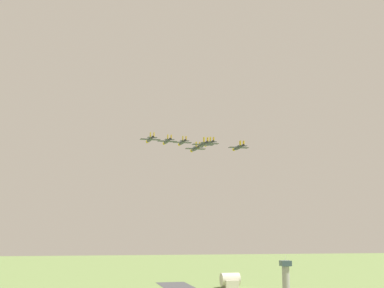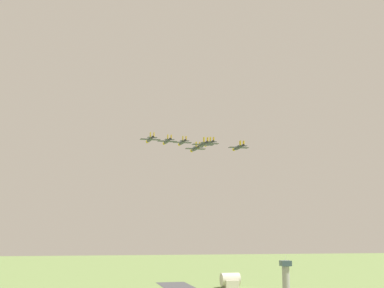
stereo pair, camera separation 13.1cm
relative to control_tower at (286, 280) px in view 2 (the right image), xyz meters
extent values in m
cylinder|color=#9E9E99|center=(0.00, 0.00, -2.69)|extent=(4.40, 4.40, 22.17)
cube|color=#384C56|center=(0.00, 0.00, 10.00)|extent=(6.00, 6.00, 3.20)
cylinder|color=silver|center=(0.00, 0.00, 13.10)|extent=(0.16, 0.16, 3.00)
cube|color=beige|center=(-89.43, -13.05, -10.77)|extent=(14.58, 10.84, 6.00)
cylinder|color=beige|center=(-89.43, -13.05, -7.77)|extent=(10.84, 14.58, 10.00)
cube|color=#47474C|center=(-96.42, -13.47, -11.37)|extent=(0.76, 7.60, 4.80)
ellipsoid|color=#2D3338|center=(10.68, -64.20, 79.79)|extent=(14.84, 3.18, 1.89)
cone|color=gold|center=(2.50, -64.92, 79.79)|extent=(2.03, 1.77, 1.61)
ellipsoid|color=#334751|center=(7.45, -64.48, 80.50)|extent=(2.64, 1.64, 1.10)
cube|color=#2D3338|center=(11.41, -64.13, 79.68)|extent=(4.28, 10.78, 0.19)
cube|color=gold|center=(11.83, -68.85, 79.73)|extent=(3.08, 1.00, 0.23)
cube|color=gold|center=(10.99, -59.42, 79.73)|extent=(3.08, 1.00, 0.23)
cube|color=#2D3338|center=(16.84, -63.65, 79.79)|extent=(2.75, 5.23, 0.19)
cube|color=gold|center=(16.63, -64.62, 81.15)|extent=(2.12, 0.44, 2.74)
cube|color=gold|center=(16.46, -62.74, 81.15)|extent=(2.12, 0.44, 2.74)
cylinder|color=black|center=(18.43, -63.51, 79.79)|extent=(1.16, 1.41, 1.33)
ellipsoid|color=#2D3338|center=(26.01, -74.72, 77.64)|extent=(14.70, 3.59, 1.87)
cone|color=gold|center=(17.95, -75.69, 77.64)|extent=(2.05, 1.80, 1.59)
ellipsoid|color=#334751|center=(22.83, -75.10, 78.35)|extent=(2.65, 1.69, 1.09)
cube|color=#2D3338|center=(26.74, -74.64, 77.54)|extent=(4.54, 10.73, 0.19)
cube|color=gold|center=(27.29, -79.29, 77.59)|extent=(3.06, 1.08, 0.22)
cube|color=gold|center=(26.18, -69.98, 77.59)|extent=(3.06, 1.08, 0.22)
cube|color=#2D3338|center=(32.09, -73.99, 77.64)|extent=(2.87, 5.23, 0.19)
cube|color=gold|center=(31.91, -74.96, 79.00)|extent=(2.10, 0.50, 2.71)
cube|color=gold|center=(31.69, -73.10, 79.00)|extent=(2.10, 0.50, 2.71)
cylinder|color=black|center=(33.66, -73.81, 77.64)|extent=(1.19, 1.43, 1.31)
ellipsoid|color=#2D3338|center=(23.53, -50.76, 77.50)|extent=(14.45, 3.25, 1.84)
cone|color=gold|center=(15.58, -51.55, 77.50)|extent=(1.99, 1.74, 1.57)
ellipsoid|color=#334751|center=(20.39, -51.07, 78.19)|extent=(2.58, 1.62, 1.08)
cube|color=#2D3338|center=(24.25, -50.69, 77.40)|extent=(4.27, 10.52, 0.18)
cube|color=gold|center=(24.70, -55.28, 77.45)|extent=(3.01, 1.00, 0.22)
cube|color=gold|center=(23.79, -46.10, 77.45)|extent=(3.01, 1.00, 0.22)
cube|color=#2D3338|center=(29.53, -50.16, 77.50)|extent=(2.73, 5.12, 0.18)
cube|color=gold|center=(29.33, -51.11, 78.83)|extent=(2.06, 0.45, 2.66)
cube|color=gold|center=(29.15, -49.27, 78.83)|extent=(2.06, 0.45, 2.66)
cylinder|color=black|center=(31.08, -50.01, 77.50)|extent=(1.15, 1.39, 1.29)
ellipsoid|color=#2D3338|center=(41.35, -85.24, 75.78)|extent=(14.38, 3.52, 1.83)
cone|color=gold|center=(33.46, -86.19, 75.78)|extent=(2.01, 1.77, 1.56)
ellipsoid|color=#334751|center=(38.23, -85.62, 76.47)|extent=(2.59, 1.66, 1.07)
cube|color=#2D3338|center=(42.06, -85.16, 75.68)|extent=(4.45, 10.51, 0.18)
cube|color=gold|center=(42.60, -89.71, 75.73)|extent=(3.00, 1.06, 0.22)
cube|color=gold|center=(41.51, -80.61, 75.73)|extent=(3.00, 1.06, 0.22)
cube|color=#2D3338|center=(47.30, -84.53, 75.78)|extent=(2.81, 5.12, 0.18)
cube|color=gold|center=(47.12, -85.48, 77.11)|extent=(2.05, 0.49, 2.65)
cube|color=gold|center=(46.90, -83.66, 77.11)|extent=(2.05, 0.49, 2.65)
cylinder|color=black|center=(48.84, -84.35, 75.78)|extent=(1.16, 1.40, 1.28)
ellipsoid|color=#2D3338|center=(36.39, -37.32, 73.50)|extent=(14.99, 3.27, 1.91)
cone|color=gold|center=(28.14, -38.08, 73.50)|extent=(2.05, 1.79, 1.63)
ellipsoid|color=#334751|center=(33.13, -37.62, 74.22)|extent=(2.67, 1.66, 1.12)
cube|color=#2D3338|center=(37.13, -37.25, 73.40)|extent=(4.36, 10.89, 0.19)
cube|color=gold|center=(37.57, -42.01, 73.45)|extent=(3.12, 1.02, 0.23)
cube|color=gold|center=(36.69, -32.49, 73.45)|extent=(3.12, 1.02, 0.23)
cube|color=#2D3338|center=(42.61, -36.74, 73.50)|extent=(2.80, 5.29, 0.19)
cube|color=gold|center=(42.40, -37.72, 74.89)|extent=(2.14, 0.45, 2.76)
cube|color=gold|center=(42.23, -35.82, 74.89)|extent=(2.14, 0.45, 2.76)
cylinder|color=black|center=(44.22, -36.59, 73.50)|extent=(1.18, 1.43, 1.34)
ellipsoid|color=#2D3338|center=(38.87, -61.28, 71.87)|extent=(14.63, 3.28, 1.87)
cone|color=gold|center=(30.82, -62.08, 71.87)|extent=(2.01, 1.76, 1.59)
ellipsoid|color=#334751|center=(35.69, -61.60, 72.57)|extent=(2.61, 1.64, 1.09)
cube|color=#2D3338|center=(39.59, -61.21, 71.76)|extent=(4.32, 10.64, 0.19)
cube|color=gold|center=(40.05, -65.85, 71.81)|extent=(3.04, 1.02, 0.22)
cube|color=gold|center=(39.13, -56.57, 71.81)|extent=(3.04, 1.02, 0.22)
cube|color=#2D3338|center=(44.94, -60.68, 71.87)|extent=(2.76, 5.18, 0.19)
cube|color=gold|center=(44.74, -61.64, 73.21)|extent=(2.09, 0.45, 2.70)
cube|color=gold|center=(44.55, -59.78, 73.21)|extent=(2.09, 0.45, 2.70)
cylinder|color=black|center=(46.50, -60.53, 71.87)|extent=(1.16, 1.40, 1.31)
ellipsoid|color=#2D3338|center=(52.96, -59.82, 71.87)|extent=(14.94, 3.30, 1.91)
cone|color=gold|center=(44.74, -60.60, 71.87)|extent=(2.05, 1.79, 1.62)
ellipsoid|color=#334751|center=(49.72, -60.13, 72.59)|extent=(2.67, 1.66, 1.11)
cube|color=#2D3338|center=(53.70, -59.75, 71.76)|extent=(4.37, 10.87, 0.19)
cube|color=gold|center=(54.15, -64.50, 71.82)|extent=(3.11, 1.03, 0.23)
cube|color=gold|center=(53.25, -55.01, 71.82)|extent=(3.11, 1.03, 0.23)
cube|color=#2D3338|center=(59.17, -59.24, 71.87)|extent=(2.80, 5.28, 0.19)
cube|color=gold|center=(58.96, -60.21, 73.25)|extent=(2.13, 0.45, 2.75)
cube|color=gold|center=(58.78, -58.31, 73.25)|extent=(2.13, 0.45, 2.75)
cylinder|color=black|center=(60.77, -59.08, 71.87)|extent=(1.18, 1.43, 1.33)
camera|label=1|loc=(302.06, -105.12, 30.82)|focal=48.16mm
camera|label=2|loc=(302.08, -104.99, 30.82)|focal=48.16mm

